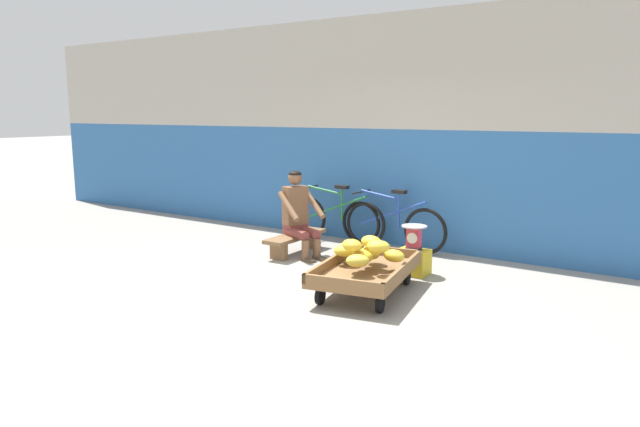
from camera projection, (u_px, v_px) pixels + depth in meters
ground_plane at (294, 298)px, 6.04m from camera, size 80.00×80.00×0.00m
back_wall at (415, 132)px, 8.13m from camera, size 16.00×0.30×3.27m
banana_cart at (366, 272)px, 6.13m from camera, size 1.09×1.57×0.36m
banana_pile at (365, 251)px, 6.12m from camera, size 0.88×0.78×0.27m
low_bench at (296, 239)px, 7.89m from camera, size 0.33×1.11×0.27m
vendor_seated at (299, 214)px, 7.75m from camera, size 0.74×0.62×1.14m
plastic_crate at (413, 262)px, 6.89m from camera, size 0.36×0.28×0.30m
weighing_scale at (414, 237)px, 6.84m from camera, size 0.30×0.30×0.29m
bicycle_near_left at (336, 218)px, 8.61m from camera, size 1.66×0.48×0.86m
bicycle_far_left at (392, 225)px, 8.11m from camera, size 1.66×0.48×0.86m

